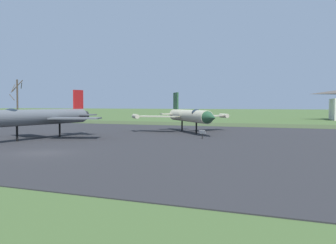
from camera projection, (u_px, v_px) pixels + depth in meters
ground_plane at (41, 154)px, 27.84m from camera, size 600.00×600.00×0.00m
asphalt_apron at (139, 138)px, 40.86m from camera, size 103.39×47.62×0.05m
grass_verge_strip at (222, 125)px, 68.02m from camera, size 163.39×12.00×0.06m
jet_fighter_front_left at (190, 116)px, 48.04m from camera, size 13.51×14.33×5.04m
info_placard_front_left at (202, 134)px, 39.22m from camera, size 0.66×0.29×0.90m
jet_fighter_rear_center at (36, 117)px, 38.78m from camera, size 11.65×16.16×5.05m
bare_tree_far_left at (17, 98)px, 86.81m from camera, size 3.01×3.30×8.89m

